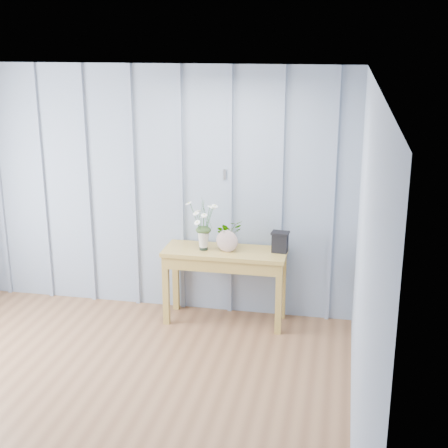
% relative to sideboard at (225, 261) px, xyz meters
% --- Properties ---
extents(ground, '(4.50, 4.50, 0.00)m').
position_rel_sideboard_xyz_m(ground, '(-0.75, -1.99, -0.64)').
color(ground, brown).
rests_on(ground, ground).
extents(room_shell, '(4.00, 4.50, 2.50)m').
position_rel_sideboard_xyz_m(room_shell, '(-0.75, -1.08, 1.35)').
color(room_shell, '#8593A8').
rests_on(room_shell, ground).
extents(sideboard, '(1.20, 0.45, 0.75)m').
position_rel_sideboard_xyz_m(sideboard, '(0.00, 0.00, 0.00)').
color(sideboard, '#A5853A').
rests_on(sideboard, ground).
extents(daisy_vase, '(0.37, 0.28, 0.52)m').
position_rel_sideboard_xyz_m(daisy_vase, '(-0.21, -0.03, 0.44)').
color(daisy_vase, black).
rests_on(daisy_vase, sideboard).
extents(spider_plant, '(0.34, 0.34, 0.29)m').
position_rel_sideboard_xyz_m(spider_plant, '(0.02, 0.07, 0.26)').
color(spider_plant, '#273E1C').
rests_on(spider_plant, sideboard).
extents(felt_disc_vessel, '(0.22, 0.08, 0.22)m').
position_rel_sideboard_xyz_m(felt_disc_vessel, '(0.03, -0.05, 0.22)').
color(felt_disc_vessel, '#835054').
rests_on(felt_disc_vessel, sideboard).
extents(carved_box, '(0.18, 0.14, 0.20)m').
position_rel_sideboard_xyz_m(carved_box, '(0.53, 0.05, 0.22)').
color(carved_box, black).
rests_on(carved_box, sideboard).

